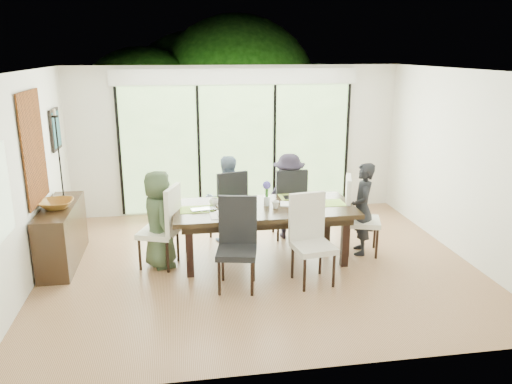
{
  "coord_description": "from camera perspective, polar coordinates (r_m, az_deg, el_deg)",
  "views": [
    {
      "loc": [
        -1.08,
        -6.51,
        2.96
      ],
      "look_at": [
        0.0,
        0.25,
        1.0
      ],
      "focal_mm": 35.0,
      "sensor_mm": 36.0,
      "label": 1
    }
  ],
  "objects": [
    {
      "name": "floor",
      "position": [
        7.23,
        0.32,
        -8.22
      ],
      "size": [
        6.0,
        5.0,
        0.01
      ],
      "primitive_type": "cube",
      "color": "brown",
      "rests_on": "ground"
    },
    {
      "name": "ceiling",
      "position": [
        6.6,
        0.35,
        13.77
      ],
      "size": [
        6.0,
        5.0,
        0.01
      ],
      "primitive_type": "cube",
      "color": "white",
      "rests_on": "wall_back"
    },
    {
      "name": "wall_back",
      "position": [
        9.22,
        -2.22,
        5.91
      ],
      "size": [
        6.0,
        0.02,
        2.7
      ],
      "primitive_type": "cube",
      "color": "silver",
      "rests_on": "floor"
    },
    {
      "name": "wall_front",
      "position": [
        4.44,
        5.64,
        -5.33
      ],
      "size": [
        6.0,
        0.02,
        2.7
      ],
      "primitive_type": "cube",
      "color": "beige",
      "rests_on": "floor"
    },
    {
      "name": "wall_left",
      "position": [
        6.98,
        -24.87,
        1.14
      ],
      "size": [
        0.02,
        5.0,
        2.7
      ],
      "primitive_type": "cube",
      "color": "silver",
      "rests_on": "floor"
    },
    {
      "name": "wall_right",
      "position": [
        7.85,
        22.59,
        2.91
      ],
      "size": [
        0.02,
        5.0,
        2.7
      ],
      "primitive_type": "cube",
      "color": "silver",
      "rests_on": "floor"
    },
    {
      "name": "glass_doors",
      "position": [
        9.21,
        -2.18,
        4.95
      ],
      "size": [
        4.2,
        0.02,
        2.3
      ],
      "primitive_type": "cube",
      "color": "#598C3F",
      "rests_on": "wall_back"
    },
    {
      "name": "blinds_header",
      "position": [
        9.04,
        -2.26,
        13.05
      ],
      "size": [
        4.4,
        0.06,
        0.28
      ],
      "primitive_type": "cube",
      "color": "white",
      "rests_on": "wall_back"
    },
    {
      "name": "mullion_a",
      "position": [
        9.2,
        -15.31,
        4.37
      ],
      "size": [
        0.05,
        0.04,
        2.3
      ],
      "primitive_type": "cube",
      "color": "black",
      "rests_on": "wall_back"
    },
    {
      "name": "mullion_b",
      "position": [
        9.15,
        -6.55,
        4.78
      ],
      "size": [
        0.05,
        0.04,
        2.3
      ],
      "primitive_type": "cube",
      "color": "black",
      "rests_on": "wall_back"
    },
    {
      "name": "mullion_c",
      "position": [
        9.31,
        2.12,
        5.07
      ],
      "size": [
        0.05,
        0.04,
        2.3
      ],
      "primitive_type": "cube",
      "color": "black",
      "rests_on": "wall_back"
    },
    {
      "name": "mullion_d",
      "position": [
        9.67,
        10.32,
        5.24
      ],
      "size": [
        0.05,
        0.04,
        2.3
      ],
      "primitive_type": "cube",
      "color": "black",
      "rests_on": "wall_back"
    },
    {
      "name": "deck",
      "position": [
        10.41,
        -2.73,
        -0.85
      ],
      "size": [
        6.0,
        1.8,
        0.1
      ],
      "primitive_type": "cube",
      "color": "brown",
      "rests_on": "ground"
    },
    {
      "name": "rail_top",
      "position": [
        11.03,
        -3.24,
        3.33
      ],
      "size": [
        6.0,
        0.08,
        0.06
      ],
      "primitive_type": "cube",
      "color": "brown",
      "rests_on": "deck"
    },
    {
      "name": "foliage_left",
      "position": [
        11.83,
        -12.61,
        8.21
      ],
      "size": [
        3.2,
        3.2,
        3.2
      ],
      "primitive_type": "sphere",
      "color": "#14380F",
      "rests_on": "ground"
    },
    {
      "name": "foliage_mid",
      "position": [
        12.45,
        -2.24,
        10.61
      ],
      "size": [
        4.0,
        4.0,
        4.0
      ],
      "primitive_type": "sphere",
      "color": "#14380F",
      "rests_on": "ground"
    },
    {
      "name": "foliage_right",
      "position": [
        12.09,
        6.83,
        7.77
      ],
      "size": [
        2.8,
        2.8,
        2.8
      ],
      "primitive_type": "sphere",
      "color": "#14380F",
      "rests_on": "ground"
    },
    {
      "name": "foliage_far",
      "position": [
        13.09,
        -7.03,
        9.98
      ],
      "size": [
        3.6,
        3.6,
        3.6
      ],
      "primitive_type": "sphere",
      "color": "#14380F",
      "rests_on": "ground"
    },
    {
      "name": "table_top",
      "position": [
        7.13,
        0.9,
        -1.9
      ],
      "size": [
        2.57,
        1.18,
        0.06
      ],
      "primitive_type": "cube",
      "color": "black",
      "rests_on": "floor"
    },
    {
      "name": "table_apron",
      "position": [
        7.16,
        0.9,
        -2.63
      ],
      "size": [
        2.36,
        0.96,
        0.11
      ],
      "primitive_type": "cube",
      "color": "black",
      "rests_on": "floor"
    },
    {
      "name": "table_leg_fl",
      "position": [
        6.77,
        -7.58,
        -6.67
      ],
      "size": [
        0.1,
        0.1,
        0.74
      ],
      "primitive_type": "cube",
      "color": "black",
      "rests_on": "floor"
    },
    {
      "name": "table_leg_fr",
      "position": [
        7.13,
        10.11,
        -5.57
      ],
      "size": [
        0.1,
        0.1,
        0.74
      ],
      "primitive_type": "cube",
      "color": "black",
      "rests_on": "floor"
    },
    {
      "name": "table_leg_bl",
      "position": [
        7.57,
        -7.78,
        -4.19
      ],
      "size": [
        0.1,
        0.1,
        0.74
      ],
      "primitive_type": "cube",
      "color": "black",
      "rests_on": "floor"
    },
    {
      "name": "table_leg_br",
      "position": [
        7.9,
        8.1,
        -3.33
      ],
      "size": [
        0.1,
        0.1,
        0.74
      ],
      "primitive_type": "cube",
      "color": "black",
      "rests_on": "floor"
    },
    {
      "name": "chair_left_end",
      "position": [
        7.09,
        -11.15,
        -3.85
      ],
      "size": [
        0.63,
        0.63,
        1.18
      ],
      "primitive_type": null,
      "rotation": [
        0.0,
        0.0,
        -1.93
      ],
      "color": "white",
      "rests_on": "floor"
    },
    {
      "name": "chair_right_end",
      "position": [
        7.58,
        12.15,
        -2.62
      ],
      "size": [
        0.62,
        0.62,
        1.18
      ],
      "primitive_type": null,
      "rotation": [
        0.0,
        0.0,
        1.26
      ],
      "color": "white",
      "rests_on": "floor"
    },
    {
      "name": "chair_far_left",
      "position": [
        7.93,
        -3.37,
        -1.45
      ],
      "size": [
        0.62,
        0.62,
        1.18
      ],
      "primitive_type": null,
      "rotation": [
        0.0,
        0.0,
        3.45
      ],
      "color": "black",
      "rests_on": "floor"
    },
    {
      "name": "chair_far_right",
      "position": [
        8.08,
        3.7,
        -1.11
      ],
      "size": [
        0.5,
        0.5,
        1.18
      ],
      "primitive_type": null,
      "rotation": [
        0.0,
        0.0,
        3.14
      ],
      "color": "black",
      "rests_on": "floor"
    },
    {
      "name": "chair_near_left",
      "position": [
        6.31,
        -2.23,
        -6.09
      ],
      "size": [
        0.58,
        0.58,
        1.18
      ],
      "primitive_type": null,
      "rotation": [
        0.0,
        0.0,
        -0.2
      ],
      "color": "black",
      "rests_on": "floor"
    },
    {
      "name": "chair_near_right",
      "position": [
        6.49,
        6.6,
        -5.53
      ],
      "size": [
        0.56,
        0.56,
        1.18
      ],
      "primitive_type": null,
      "rotation": [
        0.0,
        0.0,
        0.15
      ],
      "color": "beige",
      "rests_on": "floor"
    },
    {
      "name": "person_left_end",
      "position": [
        7.06,
        -11.03,
        -3.06
      ],
      "size": [
        0.54,
        0.72,
        1.38
      ],
      "primitive_type": "imported",
      "rotation": [
        0.0,
        0.0,
        1.8
      ],
      "color": "#3B4C33",
      "rests_on": "floor"
    },
    {
      "name": "person_right_end",
      "position": [
        7.54,
        12.06,
        -1.9
      ],
      "size": [
        0.55,
        0.72,
        1.38
      ],
      "primitive_type": "imported",
      "rotation": [
        0.0,
        0.0,
        -1.81
      ],
      "color": "black",
      "rests_on": "floor"
    },
    {
      "name": "person_far_left",
      "position": [
        7.88,
        -3.37,
        -0.78
      ],
      "size": [
        0.71,
        0.53,
        1.38
      ],
      "primitive_type": "imported",
      "rotation": [
        0.0,
        0.0,
        3.34
      ],
      "color": "#7990AF",
      "rests_on": "floor"
    },
    {
      "name": "person_far_right",
      "position": [
        8.03,
        3.75,
        -0.46
      ],
      "size": [
        0.67,
        0.45,
        1.38
      ],
      "primitive_type": "imported",
      "rotation": [
        0.0,
        0.0,
        3.07
      ],
      "color": "#231D2C",
      "rests_on": "floor"
    },
    {
      "name": "placemat_left",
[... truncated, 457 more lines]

